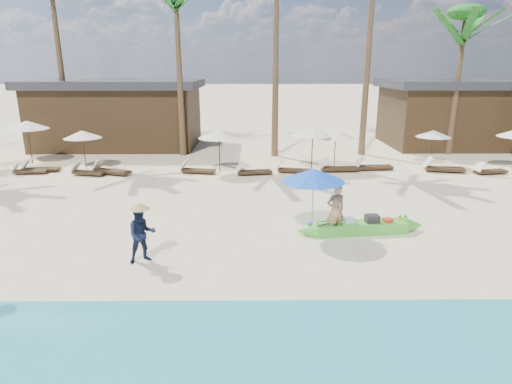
{
  "coord_description": "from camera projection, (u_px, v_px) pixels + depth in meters",
  "views": [
    {
      "loc": [
        0.81,
        -11.18,
        5.17
      ],
      "look_at": [
        0.93,
        2.0,
        1.28
      ],
      "focal_mm": 30.0,
      "sensor_mm": 36.0,
      "label": 1
    }
  ],
  "objects": [
    {
      "name": "palm_6",
      "position": [
        464.0,
        31.0,
        24.22
      ],
      "size": [
        2.08,
        2.08,
        8.51
      ],
      "color": "brown",
      "rests_on": "ground"
    },
    {
      "name": "lounger_4_left",
      "position": [
        87.0,
        171.0,
        20.98
      ],
      "size": [
        1.78,
        0.9,
        0.58
      ],
      "rotation": [
        0.0,
        0.0,
        -0.23
      ],
      "color": "#392817",
      "rests_on": "ground"
    },
    {
      "name": "wet_sand_strip",
      "position": [
        206.0,
        377.0,
        7.38
      ],
      "size": [
        240.0,
        4.5,
        0.01
      ],
      "primitive_type": "cube",
      "color": "tan",
      "rests_on": "ground"
    },
    {
      "name": "resort_parasol_8",
      "position": [
        433.0,
        134.0,
        22.74
      ],
      "size": [
        1.84,
        1.84,
        1.9
      ],
      "color": "#392817",
      "rests_on": "ground"
    },
    {
      "name": "pavilion_east",
      "position": [
        450.0,
        112.0,
        28.46
      ],
      "size": [
        8.8,
        6.6,
        4.3
      ],
      "color": "#392817",
      "rests_on": "ground"
    },
    {
      "name": "lounger_3_right",
      "position": [
        28.0,
        170.0,
        21.24
      ],
      "size": [
        1.66,
        0.63,
        0.55
      ],
      "rotation": [
        0.0,
        0.0,
        0.08
      ],
      "color": "#392817",
      "rests_on": "ground"
    },
    {
      "name": "lounger_3_left",
      "position": [
        39.0,
        168.0,
        21.61
      ],
      "size": [
        1.81,
        0.79,
        0.6
      ],
      "rotation": [
        0.0,
        0.0,
        0.15
      ],
      "color": "#392817",
      "rests_on": "ground"
    },
    {
      "name": "green_canoe",
      "position": [
        360.0,
        227.0,
        13.71
      ],
      "size": [
        4.73,
        0.96,
        0.6
      ],
      "rotation": [
        0.0,
        0.0,
        0.12
      ],
      "color": "green",
      "rests_on": "ground"
    },
    {
      "name": "palm_3",
      "position": [
        176.0,
        1.0,
        23.41
      ],
      "size": [
        2.08,
        2.08,
        10.52
      ],
      "color": "brown",
      "rests_on": "ground"
    },
    {
      "name": "resort_parasol_6",
      "position": [
        313.0,
        131.0,
        21.58
      ],
      "size": [
        2.15,
        2.15,
        2.21
      ],
      "color": "#392817",
      "rests_on": "ground"
    },
    {
      "name": "lounger_6_left",
      "position": [
        252.0,
        171.0,
        21.07
      ],
      "size": [
        1.84,
        0.82,
        0.6
      ],
      "rotation": [
        0.0,
        0.0,
        0.16
      ],
      "color": "#392817",
      "rests_on": "ground"
    },
    {
      "name": "tourist",
      "position": [
        336.0,
        210.0,
        13.34
      ],
      "size": [
        0.71,
        0.57,
        1.69
      ],
      "primitive_type": "imported",
      "rotation": [
        0.0,
        0.0,
        3.46
      ],
      "color": "tan",
      "rests_on": "ground"
    },
    {
      "name": "lounger_5_left",
      "position": [
        196.0,
        169.0,
        21.37
      ],
      "size": [
        1.82,
        0.86,
        0.6
      ],
      "rotation": [
        0.0,
        0.0,
        -0.19
      ],
      "color": "#392817",
      "rests_on": "ground"
    },
    {
      "name": "lounger_6_right",
      "position": [
        292.0,
        169.0,
        21.49
      ],
      "size": [
        1.78,
        0.86,
        0.58
      ],
      "rotation": [
        0.0,
        0.0,
        -0.2
      ],
      "color": "#392817",
      "rests_on": "ground"
    },
    {
      "name": "lounger_7_left",
      "position": [
        337.0,
        167.0,
        21.68
      ],
      "size": [
        2.02,
        0.7,
        0.68
      ],
      "rotation": [
        0.0,
        0.0,
        0.05
      ],
      "color": "#392817",
      "rests_on": "ground"
    },
    {
      "name": "ground",
      "position": [
        224.0,
        255.0,
        12.18
      ],
      "size": [
        240.0,
        240.0,
        0.0
      ],
      "primitive_type": "plane",
      "color": "beige",
      "rests_on": "ground"
    },
    {
      "name": "resort_parasol_7",
      "position": [
        336.0,
        134.0,
        21.7
      ],
      "size": [
        1.98,
        1.98,
        2.03
      ],
      "color": "#392817",
      "rests_on": "ground"
    },
    {
      "name": "lounger_4_right",
      "position": [
        110.0,
        170.0,
        21.16
      ],
      "size": [
        2.01,
        1.2,
        0.65
      ],
      "rotation": [
        0.0,
        0.0,
        -0.34
      ],
      "color": "#392817",
      "rests_on": "ground"
    },
    {
      "name": "blue_umbrella",
      "position": [
        314.0,
        175.0,
        13.16
      ],
      "size": [
        2.0,
        2.0,
        2.15
      ],
      "color": "#99999E",
      "rests_on": "ground"
    },
    {
      "name": "resort_parasol_4",
      "position": [
        82.0,
        134.0,
        21.92
      ],
      "size": [
        1.93,
        1.93,
        1.99
      ],
      "color": "#392817",
      "rests_on": "ground"
    },
    {
      "name": "resort_parasol_3",
      "position": [
        27.0,
        125.0,
        23.05
      ],
      "size": [
        2.28,
        2.28,
        2.34
      ],
      "color": "#392817",
      "rests_on": "ground"
    },
    {
      "name": "pavilion_west",
      "position": [
        119.0,
        113.0,
        28.27
      ],
      "size": [
        10.8,
        6.6,
        4.3
      ],
      "color": "#392817",
      "rests_on": "ground"
    },
    {
      "name": "resort_parasol_5",
      "position": [
        219.0,
        134.0,
        21.07
      ],
      "size": [
        2.11,
        2.11,
        2.17
      ],
      "color": "#392817",
      "rests_on": "ground"
    },
    {
      "name": "vendor_green",
      "position": [
        142.0,
        235.0,
        11.56
      ],
      "size": [
        0.95,
        0.86,
        1.58
      ],
      "primitive_type": "imported",
      "rotation": [
        0.0,
        0.0,
        0.42
      ],
      "color": "#141B37",
      "rests_on": "ground"
    },
    {
      "name": "lounger_9_left",
      "position": [
        489.0,
        170.0,
        21.21
      ],
      "size": [
        1.74,
        0.81,
        0.57
      ],
      "rotation": [
        0.0,
        0.0,
        0.18
      ],
      "color": "#392817",
      "rests_on": "ground"
    },
    {
      "name": "lounger_7_right",
      "position": [
        372.0,
        166.0,
        22.04
      ],
      "size": [
        1.97,
        0.74,
        0.66
      ],
      "rotation": [
        0.0,
        0.0,
        0.08
      ],
      "color": "#392817",
      "rests_on": "ground"
    },
    {
      "name": "lounger_8_left",
      "position": [
        442.0,
        168.0,
        21.65
      ],
      "size": [
        2.07,
        1.02,
        0.68
      ],
      "rotation": [
        0.0,
        0.0,
        -0.22
      ],
      "color": "#392817",
      "rests_on": "ground"
    }
  ]
}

